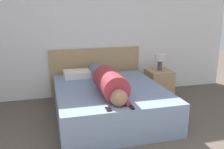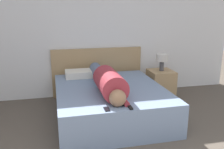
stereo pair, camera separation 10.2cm
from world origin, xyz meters
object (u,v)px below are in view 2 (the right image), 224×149
object	(u,v)px
pillow_near_headboard	(79,74)
cell_phone	(107,109)
bed	(110,102)
tv_remote	(130,107)
nightstand	(161,84)
table_lamp	(162,59)
person_lying	(107,81)

from	to	relation	value
pillow_near_headboard	cell_phone	bearing A→B (deg)	-84.05
bed	tv_remote	bearing A→B (deg)	-86.29
bed	nightstand	world-z (taller)	nightstand
table_lamp	cell_phone	world-z (taller)	table_lamp
bed	person_lying	world-z (taller)	person_lying
bed	cell_phone	bearing A→B (deg)	-105.41
tv_remote	bed	bearing A→B (deg)	93.71
bed	nightstand	size ratio (longest dim) A/B	3.62
tv_remote	nightstand	bearing A→B (deg)	54.09
person_lying	tv_remote	xyz separation A→B (m)	(0.13, -0.72, -0.14)
nightstand	tv_remote	bearing A→B (deg)	-125.91
nightstand	pillow_near_headboard	bearing A→B (deg)	177.57
pillow_near_headboard	person_lying	bearing A→B (deg)	-69.98
bed	pillow_near_headboard	world-z (taller)	pillow_near_headboard
nightstand	table_lamp	size ratio (longest dim) A/B	1.66
pillow_near_headboard	bed	bearing A→B (deg)	-61.41
person_lying	tv_remote	bearing A→B (deg)	-79.47
table_lamp	person_lying	size ratio (longest dim) A/B	0.18
nightstand	person_lying	world-z (taller)	person_lying
bed	cell_phone	xyz separation A→B (m)	(-0.24, -0.87, 0.25)
pillow_near_headboard	table_lamp	bearing A→B (deg)	-2.43
person_lying	pillow_near_headboard	world-z (taller)	person_lying
nightstand	pillow_near_headboard	distance (m)	1.62
nightstand	cell_phone	distance (m)	2.11
bed	nightstand	xyz separation A→B (m)	(1.19, 0.68, 0.02)
bed	person_lying	bearing A→B (deg)	-115.95
person_lying	bed	bearing A→B (deg)	64.05
person_lying	pillow_near_headboard	bearing A→B (deg)	110.02
bed	person_lying	size ratio (longest dim) A/B	1.07
nightstand	pillow_near_headboard	world-z (taller)	pillow_near_headboard
bed	cell_phone	size ratio (longest dim) A/B	14.97
bed	tv_remote	world-z (taller)	tv_remote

